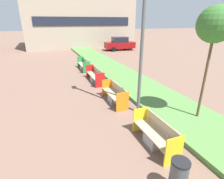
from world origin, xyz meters
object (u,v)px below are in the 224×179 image
at_px(bench_green_frame, 84,65).
at_px(bench_yellow_frame, 155,136).
at_px(street_lamp_post, 145,3).
at_px(bench_orange_frame, 115,96).
at_px(litter_bin, 178,177).
at_px(parked_car_distant, 120,44).
at_px(bench_red_frame, 95,76).
at_px(sapling_tree_near, 216,25).

bearing_deg(bench_green_frame, bench_yellow_frame, -90.02).
bearing_deg(street_lamp_post, bench_orange_frame, 114.68).
distance_m(bench_orange_frame, litter_bin, 5.31).
relative_size(bench_green_frame, parked_car_distant, 0.53).
bearing_deg(litter_bin, bench_red_frame, 86.47).
bearing_deg(bench_yellow_frame, litter_bin, -107.64).
height_order(bench_orange_frame, street_lamp_post, street_lamp_post).
bearing_deg(bench_red_frame, litter_bin, -93.53).
relative_size(bench_green_frame, sapling_tree_near, 0.51).
relative_size(bench_orange_frame, parked_car_distant, 0.47).
distance_m(bench_yellow_frame, parked_car_distant, 20.78).
distance_m(bench_orange_frame, parked_car_distant, 17.47).
distance_m(bench_red_frame, parked_car_distant, 14.31).
bearing_deg(sapling_tree_near, bench_red_frame, 111.98).
bearing_deg(bench_green_frame, bench_red_frame, -89.98).
xyz_separation_m(bench_green_frame, street_lamp_post, (0.61, -8.34, 4.20)).
xyz_separation_m(bench_green_frame, litter_bin, (-0.54, -12.29, 0.11)).
bearing_deg(parked_car_distant, bench_green_frame, -123.28).
bearing_deg(bench_green_frame, sapling_tree_near, -75.29).
height_order(bench_orange_frame, sapling_tree_near, sapling_tree_near).
xyz_separation_m(bench_yellow_frame, bench_orange_frame, (0.00, 3.59, 0.00)).
bearing_deg(litter_bin, parked_car_distant, 69.75).
relative_size(street_lamp_post, parked_car_distant, 1.92).
height_order(street_lamp_post, parked_car_distant, street_lamp_post).
distance_m(sapling_tree_near, parked_car_distant, 19.54).
bearing_deg(bench_orange_frame, bench_green_frame, 89.98).
distance_m(bench_yellow_frame, sapling_tree_near, 4.37).
height_order(bench_orange_frame, litter_bin, litter_bin).
relative_size(street_lamp_post, sapling_tree_near, 1.87).
bearing_deg(street_lamp_post, bench_red_frame, 97.10).
relative_size(bench_yellow_frame, bench_green_frame, 0.84).
bearing_deg(litter_bin, sapling_tree_near, 37.51).
relative_size(bench_red_frame, parked_car_distant, 0.55).
xyz_separation_m(sapling_tree_near, parked_car_distant, (4.67, 18.75, -2.88)).
xyz_separation_m(bench_yellow_frame, bench_green_frame, (0.00, 10.60, 0.01)).
bearing_deg(bench_orange_frame, sapling_tree_near, -47.90).
height_order(bench_yellow_frame, street_lamp_post, street_lamp_post).
relative_size(bench_orange_frame, sapling_tree_near, 0.46).
xyz_separation_m(bench_green_frame, parked_car_distant, (7.26, 8.87, 0.54)).
bearing_deg(street_lamp_post, litter_bin, -106.29).
height_order(bench_red_frame, parked_car_distant, parked_car_distant).
distance_m(bench_green_frame, parked_car_distant, 11.47).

